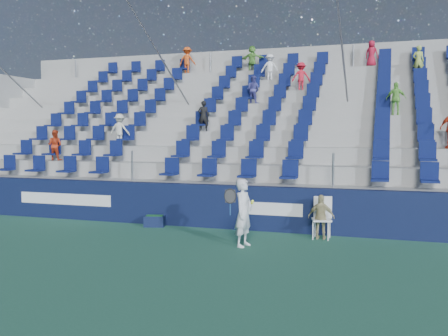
{
  "coord_description": "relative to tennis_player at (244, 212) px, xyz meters",
  "views": [
    {
      "loc": [
        4.36,
        -9.88,
        2.63
      ],
      "look_at": [
        0.2,
        2.8,
        1.7
      ],
      "focal_mm": 40.0,
      "sensor_mm": 36.0,
      "label": 1
    }
  ],
  "objects": [
    {
      "name": "ground",
      "position": [
        -1.22,
        -1.15,
        -0.8
      ],
      "size": [
        70.0,
        70.0,
        0.0
      ],
      "primitive_type": "plane",
      "color": "#29614B",
      "rests_on": "ground"
    },
    {
      "name": "sponsor_wall",
      "position": [
        -1.22,
        2.0,
        -0.2
      ],
      "size": [
        24.0,
        0.32,
        1.2
      ],
      "color": "#10183B",
      "rests_on": "ground"
    },
    {
      "name": "grandstand",
      "position": [
        -1.22,
        7.09,
        1.34
      ],
      "size": [
        24.0,
        8.17,
        6.63
      ],
      "color": "#9F9F9A",
      "rests_on": "ground"
    },
    {
      "name": "tennis_player",
      "position": [
        0.0,
        0.0,
        0.0
      ],
      "size": [
        0.69,
        0.66,
        1.59
      ],
      "color": "silver",
      "rests_on": "ground"
    },
    {
      "name": "line_judge_chair",
      "position": [
        1.62,
        1.51,
        -0.2
      ],
      "size": [
        0.56,
        0.57,
        1.05
      ],
      "color": "white",
      "rests_on": "ground"
    },
    {
      "name": "line_judge",
      "position": [
        1.62,
        1.35,
        -0.24
      ],
      "size": [
        0.66,
        0.28,
        1.11
      ],
      "primitive_type": "imported",
      "rotation": [
        0.0,
        0.0,
        3.13
      ],
      "color": "tan",
      "rests_on": "ground"
    },
    {
      "name": "ball_bin",
      "position": [
        -3.07,
        1.6,
        -0.62
      ],
      "size": [
        0.63,
        0.49,
        0.32
      ],
      "color": "#0F183A",
      "rests_on": "ground"
    }
  ]
}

